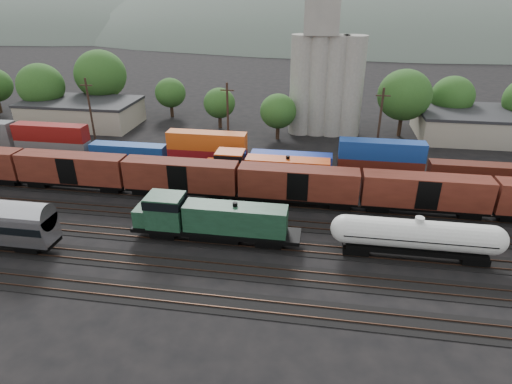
# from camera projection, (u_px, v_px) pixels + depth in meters

# --- Properties ---
(ground) EXTENTS (600.00, 600.00, 0.00)m
(ground) POSITION_uv_depth(u_px,v_px,m) (288.00, 224.00, 50.97)
(ground) COLOR black
(tracks) EXTENTS (180.00, 33.20, 0.20)m
(tracks) POSITION_uv_depth(u_px,v_px,m) (288.00, 224.00, 50.95)
(tracks) COLOR black
(tracks) RESTS_ON ground
(green_locomotive) EXTENTS (18.57, 3.28, 4.92)m
(green_locomotive) POSITION_uv_depth(u_px,v_px,m) (206.00, 218.00, 46.53)
(green_locomotive) COLOR black
(green_locomotive) RESTS_ON ground
(tank_car_a) EXTENTS (17.37, 3.11, 4.55)m
(tank_car_a) POSITION_uv_depth(u_px,v_px,m) (417.00, 236.00, 43.43)
(tank_car_a) COLOR silver
(tank_car_a) RESTS_ON ground
(orange_locomotive) EXTENTS (19.10, 3.18, 4.77)m
(orange_locomotive) POSITION_uv_depth(u_px,v_px,m) (264.00, 169.00, 59.31)
(orange_locomotive) COLOR black
(orange_locomotive) RESTS_ON ground
(boxcar_string) EXTENTS (153.60, 2.90, 4.20)m
(boxcar_string) POSITION_uv_depth(u_px,v_px,m) (238.00, 180.00, 55.06)
(boxcar_string) COLOR black
(boxcar_string) RESTS_ON ground
(container_wall) EXTENTS (174.65, 2.60, 5.80)m
(container_wall) POSITION_uv_depth(u_px,v_px,m) (354.00, 161.00, 61.98)
(container_wall) COLOR black
(container_wall) RESTS_ON ground
(grain_silo) EXTENTS (13.40, 5.00, 29.00)m
(grain_silo) POSITION_uv_depth(u_px,v_px,m) (326.00, 74.00, 77.66)
(grain_silo) COLOR gray
(grain_silo) RESTS_ON ground
(industrial_sheds) EXTENTS (119.38, 17.26, 5.10)m
(industrial_sheds) POSITION_uv_depth(u_px,v_px,m) (341.00, 122.00, 80.30)
(industrial_sheds) COLOR #9E937F
(industrial_sheds) RESTS_ON ground
(tree_band) EXTENTS (166.97, 23.04, 14.32)m
(tree_band) POSITION_uv_depth(u_px,v_px,m) (373.00, 93.00, 79.34)
(tree_band) COLOR black
(tree_band) RESTS_ON ground
(utility_poles) EXTENTS (122.20, 0.36, 12.00)m
(utility_poles) POSITION_uv_depth(u_px,v_px,m) (302.00, 122.00, 67.86)
(utility_poles) COLOR black
(utility_poles) RESTS_ON ground
(distant_hills) EXTENTS (860.00, 286.00, 130.00)m
(distant_hills) POSITION_uv_depth(u_px,v_px,m) (357.00, 63.00, 287.86)
(distant_hills) COLOR #59665B
(distant_hills) RESTS_ON ground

